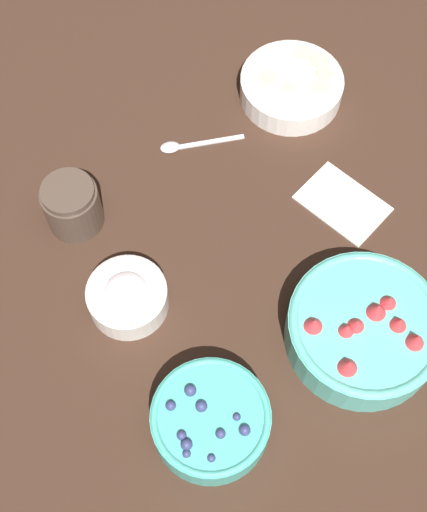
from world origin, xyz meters
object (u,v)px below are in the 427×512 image
at_px(jar_chocolate, 72,207).
at_px(bowl_bananas, 292,85).
at_px(bowl_strawberries, 364,328).
at_px(bowl_blueberries, 211,420).
at_px(bowl_cream, 127,296).

bearing_deg(jar_chocolate, bowl_bananas, 98.66).
bearing_deg(bowl_bananas, jar_chocolate, -81.34).
relative_size(bowl_strawberries, bowl_bananas, 1.25).
height_order(bowl_strawberries, bowl_blueberries, bowl_strawberries).
xyz_separation_m(bowl_strawberries, bowl_blueberries, (0.02, -0.24, -0.00)).
xyz_separation_m(bowl_blueberries, bowl_cream, (-0.21, -0.03, -0.00)).
xyz_separation_m(bowl_bananas, jar_chocolate, (0.06, -0.41, 0.01)).
distance_m(bowl_strawberries, bowl_blueberries, 0.24).
xyz_separation_m(bowl_bananas, bowl_cream, (0.23, -0.39, 0.00)).
relative_size(bowl_strawberries, jar_chocolate, 2.47).
bearing_deg(bowl_strawberries, bowl_cream, -125.87).
relative_size(bowl_blueberries, bowl_bananas, 0.91).
xyz_separation_m(bowl_blueberries, jar_chocolate, (-0.37, -0.04, 0.01)).
bearing_deg(bowl_blueberries, bowl_strawberries, 93.96).
relative_size(bowl_cream, jar_chocolate, 1.33).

